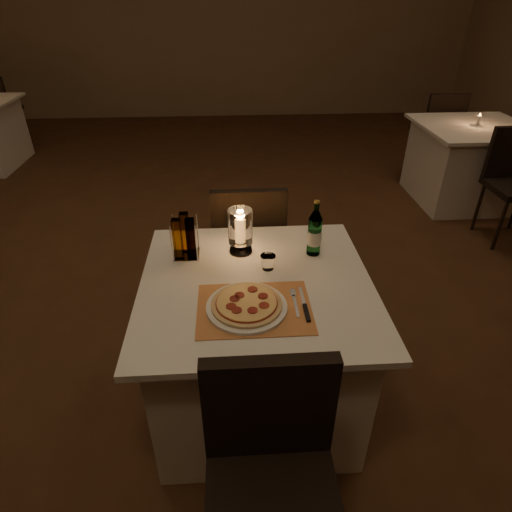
{
  "coord_description": "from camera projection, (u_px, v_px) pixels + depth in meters",
  "views": [
    {
      "loc": [
        0.18,
        -2.35,
        1.81
      ],
      "look_at": [
        0.28,
        -0.83,
        0.86
      ],
      "focal_mm": 30.0,
      "sensor_mm": 36.0,
      "label": 1
    }
  ],
  "objects": [
    {
      "name": "knife",
      "position": [
        306.0,
        309.0,
        1.67
      ],
      "size": [
        0.02,
        0.22,
        0.01
      ],
      "color": "black",
      "rests_on": "placemat"
    },
    {
      "name": "plate",
      "position": [
        247.0,
        307.0,
        1.68
      ],
      "size": [
        0.32,
        0.32,
        0.01
      ],
      "primitive_type": "cylinder",
      "color": "white",
      "rests_on": "placemat"
    },
    {
      "name": "neighbor_table_right",
      "position": [
        467.0,
        164.0,
        4.13
      ],
      "size": [
        1.0,
        1.0,
        0.74
      ],
      "color": "white",
      "rests_on": "ground"
    },
    {
      "name": "chair_near",
      "position": [
        271.0,
        464.0,
        1.34
      ],
      "size": [
        0.42,
        0.42,
        0.9
      ],
      "color": "black",
      "rests_on": "ground"
    },
    {
      "name": "main_table",
      "position": [
        256.0,
        344.0,
        2.04
      ],
      "size": [
        1.0,
        1.0,
        0.74
      ],
      "color": "white",
      "rests_on": "ground"
    },
    {
      "name": "water_bottle",
      "position": [
        315.0,
        233.0,
        1.98
      ],
      "size": [
        0.07,
        0.07,
        0.27
      ],
      "color": "#59A666",
      "rests_on": "main_table"
    },
    {
      "name": "fork",
      "position": [
        295.0,
        301.0,
        1.72
      ],
      "size": [
        0.02,
        0.18,
        0.0
      ],
      "color": "silver",
      "rests_on": "placemat"
    },
    {
      "name": "pizza",
      "position": [
        247.0,
        304.0,
        1.67
      ],
      "size": [
        0.28,
        0.28,
        0.02
      ],
      "color": "#D8B77F",
      "rests_on": "plate"
    },
    {
      "name": "cruet_caddy",
      "position": [
        185.0,
        238.0,
        1.97
      ],
      "size": [
        0.12,
        0.12,
        0.21
      ],
      "color": "white",
      "rests_on": "main_table"
    },
    {
      "name": "neighbor_chair_rb",
      "position": [
        439.0,
        125.0,
        4.64
      ],
      "size": [
        0.42,
        0.42,
        0.9
      ],
      "color": "black",
      "rests_on": "ground"
    },
    {
      "name": "tumbler",
      "position": [
        268.0,
        262.0,
        1.91
      ],
      "size": [
        0.07,
        0.07,
        0.07
      ],
      "primitive_type": null,
      "color": "white",
      "rests_on": "main_table"
    },
    {
      "name": "wall_back",
      "position": [
        212.0,
        13.0,
        6.38
      ],
      "size": [
        8.0,
        0.02,
        3.0
      ],
      "primitive_type": "cube",
      "color": "#8F7353",
      "rests_on": "ground"
    },
    {
      "name": "neighbor_candle_right",
      "position": [
        479.0,
        120.0,
        3.91
      ],
      "size": [
        0.03,
        0.03,
        0.11
      ],
      "color": "white",
      "rests_on": "neighbor_table_right"
    },
    {
      "name": "placemat",
      "position": [
        254.0,
        308.0,
        1.69
      ],
      "size": [
        0.45,
        0.34,
        0.0
      ],
      "primitive_type": "cube",
      "color": "#C47B44",
      "rests_on": "main_table"
    },
    {
      "name": "chair_far",
      "position": [
        248.0,
        238.0,
        2.55
      ],
      "size": [
        0.42,
        0.42,
        0.9
      ],
      "color": "black",
      "rests_on": "ground"
    },
    {
      "name": "hurricane_candle",
      "position": [
        240.0,
        228.0,
        1.99
      ],
      "size": [
        0.11,
        0.11,
        0.22
      ],
      "color": "white",
      "rests_on": "main_table"
    },
    {
      "name": "floor",
      "position": [
        207.0,
        300.0,
        2.95
      ],
      "size": [
        8.0,
        10.0,
        0.02
      ],
      "primitive_type": "cube",
      "color": "#4D2C18",
      "rests_on": "ground"
    }
  ]
}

